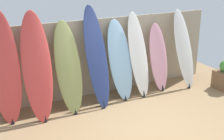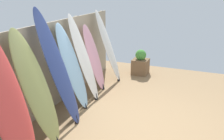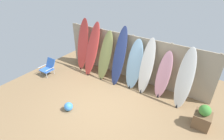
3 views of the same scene
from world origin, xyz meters
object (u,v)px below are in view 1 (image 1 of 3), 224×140
Objects in this scene: surfboard_olive_2 at (68,67)px; surfboard_white_7 at (184,49)px; surfboard_skyblue_4 at (120,60)px; surfboard_white_5 at (138,55)px; surfboard_red_0 at (4,68)px; surfboard_navy_3 at (97,58)px; surfboard_red_1 at (37,66)px; surfboard_pink_6 at (159,58)px.

surfboard_white_7 reaches higher than surfboard_olive_2.
surfboard_white_5 is at bearing -1.09° from surfboard_skyblue_4.
surfboard_red_0 is 1.13× the size of surfboard_white_5.
surfboard_navy_3 is 1.12× the size of surfboard_white_5.
surfboard_red_1 reaches higher than surfboard_white_7.
surfboard_red_1 reaches higher than surfboard_skyblue_4.
surfboard_skyblue_4 is at bearing 178.56° from surfboard_white_7.
surfboard_white_5 is (2.39, 0.07, -0.11)m from surfboard_red_1.
surfboard_red_0 is 2.99m from surfboard_white_5.
surfboard_red_0 is at bearing 179.42° from surfboard_white_5.
surfboard_navy_3 reaches higher than surfboard_red_1.
surfboard_olive_2 is 2.36m from surfboard_pink_6.
surfboard_pink_6 is 0.72m from surfboard_white_7.
surfboard_pink_6 is (1.70, 0.11, -0.26)m from surfboard_navy_3.
surfboard_red_1 is 1.10× the size of surfboard_white_5.
surfboard_navy_3 is 1.20× the size of surfboard_skyblue_4.
surfboard_olive_2 is 0.66m from surfboard_navy_3.
surfboard_red_1 is 3.02m from surfboard_pink_6.
surfboard_olive_2 is (0.65, 0.01, -0.12)m from surfboard_red_1.
surfboard_white_7 is at bearing 0.44° from surfboard_olive_2.
surfboard_navy_3 is 2.40m from surfboard_white_7.
surfboard_red_1 is at bearing -179.53° from surfboard_white_7.
surfboard_white_7 is (1.31, -0.04, -0.00)m from surfboard_white_5.
surfboard_red_0 is at bearing 179.12° from surfboard_white_7.
surfboard_olive_2 is 1.05× the size of surfboard_skyblue_4.
surfboard_navy_3 is (1.90, -0.09, -0.02)m from surfboard_red_0.
surfboard_red_0 is at bearing 177.38° from surfboard_navy_3.
surfboard_white_5 is (1.74, 0.06, 0.01)m from surfboard_olive_2.
surfboard_olive_2 reaches higher than surfboard_pink_6.
surfboard_pink_6 is (2.35, 0.11, -0.14)m from surfboard_olive_2.
surfboard_red_1 is at bearing -178.41° from surfboard_white_5.
surfboard_white_5 is at bearing 178.44° from surfboard_white_7.
surfboard_skyblue_4 is at bearing 3.09° from surfboard_olive_2.
surfboard_navy_3 is at bearing -176.46° from surfboard_pink_6.
surfboard_white_7 is at bearing 0.50° from surfboard_navy_3.
surfboard_navy_3 reaches higher than surfboard_white_7.
surfboard_red_0 is 1.02× the size of surfboard_red_1.
surfboard_red_1 is 1.32× the size of surfboard_pink_6.
surfboard_red_0 reaches higher than surfboard_olive_2.
surfboard_red_1 is at bearing -9.12° from surfboard_red_0.
surfboard_red_1 is at bearing -179.58° from surfboard_navy_3.
surfboard_navy_3 is at bearing -173.86° from surfboard_skyblue_4.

